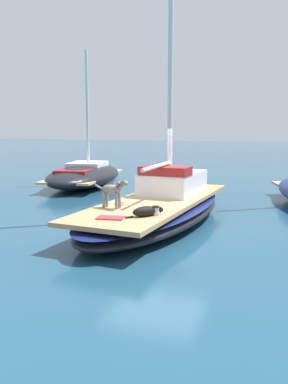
{
  "coord_description": "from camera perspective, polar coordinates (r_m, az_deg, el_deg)",
  "views": [
    {
      "loc": [
        3.39,
        -10.13,
        2.57
      ],
      "look_at": [
        0.0,
        -1.0,
        1.01
      ],
      "focal_mm": 38.57,
      "sensor_mm": 36.0,
      "label": 1
    }
  ],
  "objects": [
    {
      "name": "ground_plane",
      "position": [
        10.99,
        1.82,
        -4.43
      ],
      "size": [
        120.0,
        120.0,
        0.0
      ],
      "primitive_type": "plane",
      "color": "navy"
    },
    {
      "name": "cabin_house",
      "position": [
        11.83,
        3.93,
        1.48
      ],
      "size": [
        1.54,
        2.31,
        0.84
      ],
      "color": "silver",
      "rests_on": "sailboat_main"
    },
    {
      "name": "deck_towel",
      "position": [
        8.67,
        -4.64,
        -3.57
      ],
      "size": [
        0.61,
        0.45,
        0.03
      ],
      "primitive_type": "cube",
      "rotation": [
        0.0,
        0.0,
        0.18
      ],
      "color": "#C6333D",
      "rests_on": "sailboat_main"
    },
    {
      "name": "deck_winch",
      "position": [
        8.91,
        1.66,
        -2.64
      ],
      "size": [
        0.16,
        0.16,
        0.21
      ],
      "color": "#B7B7BC",
      "rests_on": "sailboat_main"
    },
    {
      "name": "sailboat_main",
      "position": [
        10.92,
        1.83,
        -2.72
      ],
      "size": [
        2.98,
        7.39,
        0.66
      ],
      "color": "black",
      "rests_on": "ground"
    },
    {
      "name": "dog_black",
      "position": [
        8.84,
        0.34,
        -2.67
      ],
      "size": [
        0.64,
        0.81,
        0.22
      ],
      "color": "black",
      "rests_on": "sailboat_main"
    },
    {
      "name": "moored_boat_port_side",
      "position": [
        17.86,
        -8.25,
        2.37
      ],
      "size": [
        3.57,
        6.15,
        5.78
      ],
      "color": "black",
      "rests_on": "ground"
    },
    {
      "name": "dog_grey",
      "position": [
        9.66,
        -4.29,
        0.21
      ],
      "size": [
        0.94,
        0.3,
        0.7
      ],
      "color": "gray",
      "rests_on": "sailboat_main"
    },
    {
      "name": "mast_main",
      "position": [
        11.5,
        3.48,
        17.0
      ],
      "size": [
        0.14,
        2.27,
        7.74
      ],
      "color": "silver",
      "rests_on": "sailboat_main"
    },
    {
      "name": "coiled_rope",
      "position": [
        10.19,
        -3.22,
        -1.59
      ],
      "size": [
        0.32,
        0.32,
        0.04
      ],
      "primitive_type": "torus",
      "color": "beige",
      "rests_on": "sailboat_main"
    }
  ]
}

